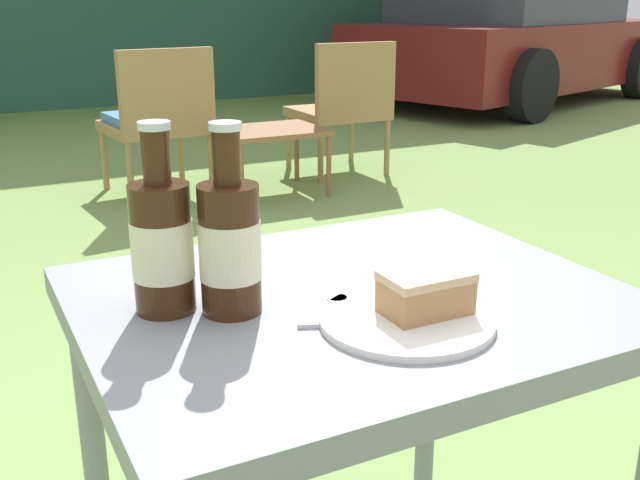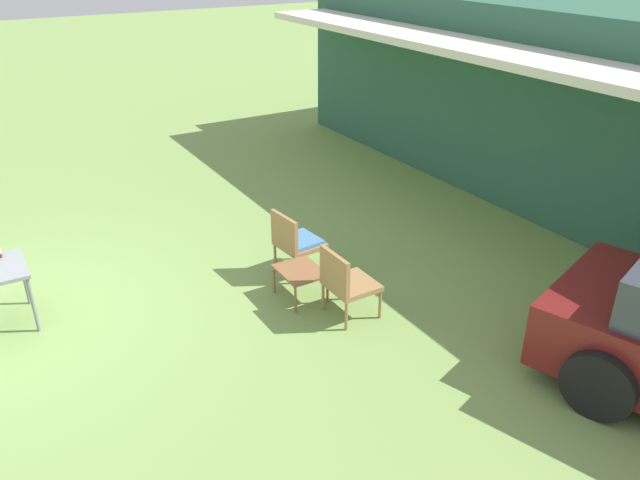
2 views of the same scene
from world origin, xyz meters
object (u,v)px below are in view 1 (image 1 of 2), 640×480
object	(u,v)px
parked_car	(512,40)
garden_side_table	(270,135)
wicker_chair_plain	(344,102)
patio_table	(351,349)
cake_on_plate	(415,307)
wicker_chair_cushioned	(158,116)
cola_bottle_far	(162,243)
cola_bottle_near	(230,244)

from	to	relation	value
parked_car	garden_side_table	bearing A→B (deg)	-165.45
wicker_chair_plain	garden_side_table	size ratio (longest dim) A/B	1.44
patio_table	cake_on_plate	world-z (taller)	cake_on_plate
parked_car	cake_on_plate	bearing A→B (deg)	-149.92
wicker_chair_cushioned	patio_table	world-z (taller)	wicker_chair_cushioned
wicker_chair_cushioned	wicker_chair_plain	bearing A→B (deg)	173.35
wicker_chair_cushioned	garden_side_table	size ratio (longest dim) A/B	1.44
cola_bottle_far	wicker_chair_plain	bearing A→B (deg)	57.72
wicker_chair_plain	wicker_chair_cushioned	bearing A→B (deg)	-1.79
garden_side_table	cake_on_plate	world-z (taller)	cake_on_plate
wicker_chair_cushioned	cola_bottle_near	xyz separation A→B (m)	(-0.81, -3.37, 0.35)
cola_bottle_far	parked_car	bearing A→B (deg)	45.91
wicker_chair_plain	cola_bottle_far	world-z (taller)	cola_bottle_far
cola_bottle_near	patio_table	bearing A→B (deg)	-5.85
wicker_chair_plain	cola_bottle_far	xyz separation A→B (m)	(-2.09, -3.30, 0.34)
wicker_chair_plain	cola_bottle_near	bearing A→B (deg)	58.37
garden_side_table	cake_on_plate	bearing A→B (deg)	-110.17
wicker_chair_plain	cola_bottle_far	size ratio (longest dim) A/B	3.36
parked_car	wicker_chair_plain	world-z (taller)	parked_car
cake_on_plate	cola_bottle_far	bearing A→B (deg)	146.22
parked_car	patio_table	xyz separation A→B (m)	(-5.21, -5.70, -0.02)
wicker_chair_plain	cola_bottle_near	xyz separation A→B (m)	(-2.01, -3.35, 0.34)
parked_car	cola_bottle_near	xyz separation A→B (m)	(-5.38, -5.68, 0.16)
patio_table	cola_bottle_far	world-z (taller)	cola_bottle_far
garden_side_table	patio_table	size ratio (longest dim) A/B	0.79
parked_car	wicker_chair_cushioned	world-z (taller)	parked_car
wicker_chair_plain	garden_side_table	world-z (taller)	wicker_chair_plain
cola_bottle_far	patio_table	bearing A→B (deg)	-13.83
patio_table	cola_bottle_near	xyz separation A→B (m)	(-0.17, 0.02, 0.18)
parked_car	wicker_chair_plain	xyz separation A→B (m)	(-3.37, -2.33, -0.18)
parked_car	cake_on_plate	distance (m)	7.79
wicker_chair_cushioned	wicker_chair_plain	distance (m)	1.20
cola_bottle_near	cola_bottle_far	world-z (taller)	same
patio_table	cola_bottle_far	xyz separation A→B (m)	(-0.25, 0.06, 0.18)
wicker_chair_plain	cola_bottle_far	bearing A→B (deg)	57.06
garden_side_table	cola_bottle_near	bearing A→B (deg)	-114.11
cake_on_plate	cola_bottle_near	world-z (taller)	cola_bottle_near
garden_side_table	wicker_chair_cushioned	bearing A→B (deg)	155.81
cake_on_plate	cola_bottle_near	xyz separation A→B (m)	(-0.20, 0.14, 0.07)
parked_car	wicker_chair_plain	distance (m)	4.10
cake_on_plate	cola_bottle_far	size ratio (longest dim) A/B	0.89
garden_side_table	parked_car	bearing A→B (deg)	32.77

